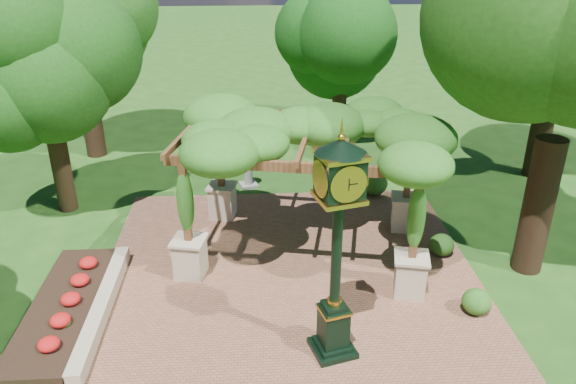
{
  "coord_description": "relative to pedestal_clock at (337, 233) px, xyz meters",
  "views": [
    {
      "loc": [
        -0.81,
        -10.75,
        8.46
      ],
      "look_at": [
        0.0,
        2.5,
        2.2
      ],
      "focal_mm": 35.0,
      "sensor_mm": 36.0,
      "label": 1
    }
  ],
  "objects": [
    {
      "name": "flower_bed",
      "position": [
        -6.26,
        1.66,
        -2.83
      ],
      "size": [
        1.5,
        5.0,
        0.36
      ],
      "primitive_type": "cube",
      "color": "red",
      "rests_on": "ground"
    },
    {
      "name": "sundial",
      "position": [
        -1.87,
        8.9,
        -2.54
      ],
      "size": [
        0.74,
        0.74,
        1.08
      ],
      "rotation": [
        0.0,
        0.0,
        0.27
      ],
      "color": "#9A9A92",
      "rests_on": "ground"
    },
    {
      "name": "shrub_back",
      "position": [
        2.49,
        7.87,
        -2.55
      ],
      "size": [
        1.17,
        1.17,
        0.84
      ],
      "primitive_type": "ellipsoid",
      "rotation": [
        0.0,
        0.0,
        0.29
      ],
      "color": "#2A5D1B",
      "rests_on": "brick_plaza"
    },
    {
      "name": "ground",
      "position": [
        -0.76,
        1.16,
        -3.01
      ],
      "size": [
        120.0,
        120.0,
        0.0
      ],
      "primitive_type": "plane",
      "color": "#1E4714",
      "rests_on": "ground"
    },
    {
      "name": "shrub_mid",
      "position": [
        3.61,
        3.81,
        -2.66
      ],
      "size": [
        0.83,
        0.83,
        0.62
      ],
      "primitive_type": "ellipsoid",
      "rotation": [
        0.0,
        0.0,
        -0.21
      ],
      "color": "#204814",
      "rests_on": "brick_plaza"
    },
    {
      "name": "shrub_front",
      "position": [
        3.62,
        1.14,
        -2.65
      ],
      "size": [
        0.79,
        0.79,
        0.63
      ],
      "primitive_type": "ellipsoid",
      "rotation": [
        0.0,
        0.0,
        -0.15
      ],
      "color": "#2A5F1B",
      "rests_on": "brick_plaza"
    },
    {
      "name": "pedestal_clock",
      "position": [
        0.0,
        0.0,
        0.0
      ],
      "size": [
        1.22,
        1.22,
        5.04
      ],
      "rotation": [
        0.0,
        0.0,
        0.27
      ],
      "color": "black",
      "rests_on": "brick_plaza"
    },
    {
      "name": "brick_plaza",
      "position": [
        -0.76,
        2.16,
        -2.99
      ],
      "size": [
        10.0,
        12.0,
        0.04
      ],
      "primitive_type": "cube",
      "color": "brown",
      "rests_on": "ground"
    },
    {
      "name": "tree_west_near",
      "position": [
        -7.84,
        7.47,
        1.76
      ],
      "size": [
        3.56,
        3.56,
        6.97
      ],
      "color": "#352315",
      "rests_on": "ground"
    },
    {
      "name": "tree_north",
      "position": [
        2.11,
        14.0,
        1.38
      ],
      "size": [
        4.02,
        4.02,
        6.39
      ],
      "color": "#302013",
      "rests_on": "ground"
    },
    {
      "name": "pergola",
      "position": [
        -0.23,
        4.3,
        0.41
      ],
      "size": [
        7.34,
        5.41,
        4.17
      ],
      "rotation": [
        0.0,
        0.0,
        -0.21
      ],
      "color": "beige",
      "rests_on": "brick_plaza"
    },
    {
      "name": "border_wall",
      "position": [
        -5.36,
        1.66,
        -2.81
      ],
      "size": [
        0.35,
        5.0,
        0.4
      ],
      "primitive_type": "cube",
      "color": "#C6B793",
      "rests_on": "ground"
    }
  ]
}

